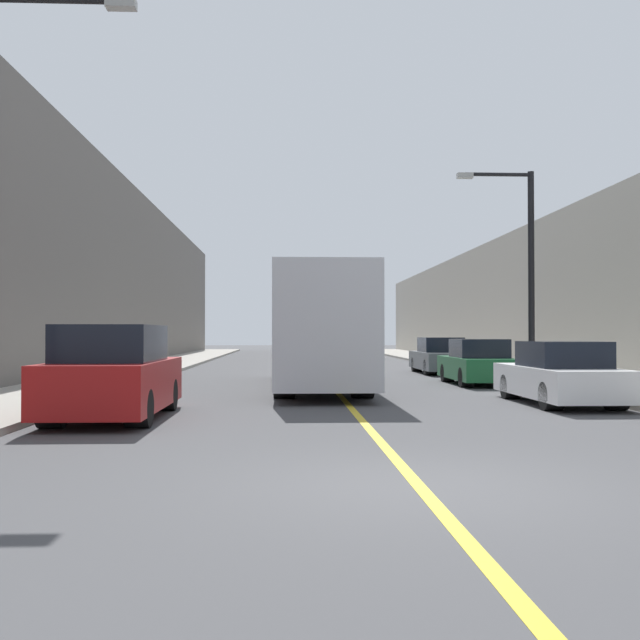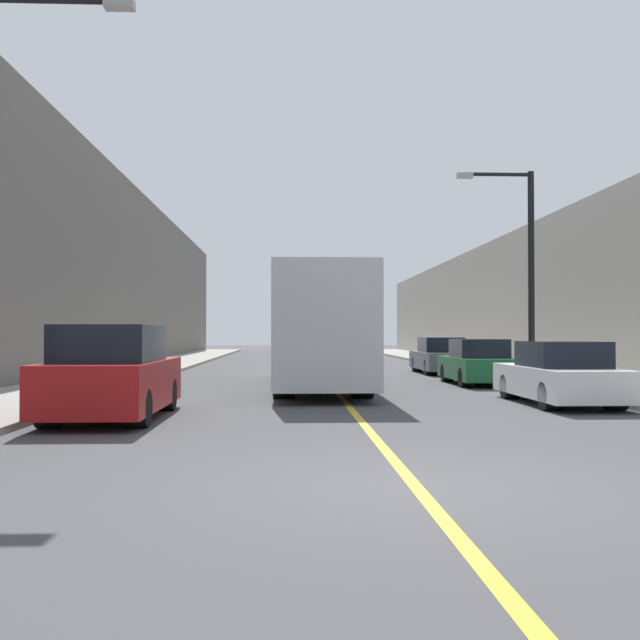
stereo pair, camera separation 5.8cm
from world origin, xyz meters
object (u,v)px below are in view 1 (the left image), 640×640
Objects in this scene: car_right_far at (439,357)px; bus at (318,328)px; car_right_near at (560,376)px; street_lamp_left at (4,177)px; parked_suv_left at (114,375)px; car_right_mid at (478,364)px; street_lamp_right at (524,261)px.

bus is at bearing -124.05° from car_right_far.
street_lamp_left is at bearing -157.11° from car_right_near.
street_lamp_left is (-1.33, -2.13, 3.39)m from parked_suv_left.
street_lamp_left is (-11.02, -18.26, 3.56)m from car_right_far.
street_lamp_left is (-10.87, -11.50, 3.57)m from car_right_mid.
car_right_mid is (5.26, 1.23, -1.15)m from bus.
street_lamp_right is (6.57, 0.52, 2.16)m from bus.
car_right_mid is 16.22m from street_lamp_left.
street_lamp_left reaches higher than car_right_near.
street_lamp_right is at bearing 41.51° from street_lamp_left.
car_right_mid is at bearing 91.49° from car_right_near.
car_right_near is at bearing -100.52° from street_lamp_right.
street_lamp_left reaches higher than car_right_mid.
bus is 2.49× the size of parked_suv_left.
street_lamp_left is (-5.61, -10.27, 2.42)m from bus.
street_lamp_right is at bearing 4.50° from bus.
street_lamp_right reaches higher than bus.
car_right_far is 0.65× the size of street_lamp_left.
car_right_far is at bearing 98.88° from street_lamp_right.
bus is 2.54× the size of car_right_near.
car_right_near is 1.01× the size of car_right_far.
parked_suv_left is 18.82m from car_right_far.
street_lamp_left is at bearing -133.40° from car_right_mid.
street_lamp_left is at bearing -138.49° from street_lamp_right.
street_lamp_left reaches higher than car_right_far.
parked_suv_left is at bearing -121.00° from car_right_far.
street_lamp_right reaches higher than car_right_mid.
street_lamp_right reaches higher than parked_suv_left.
bus reaches higher than car_right_far.
street_lamp_left is (-11.05, -4.66, 3.57)m from car_right_near.
parked_suv_left is 4.22m from street_lamp_left.
street_lamp_left is at bearing -121.87° from parked_suv_left.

